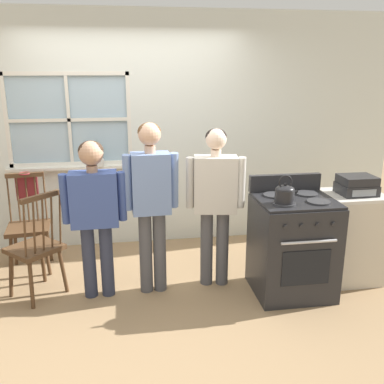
{
  "coord_description": "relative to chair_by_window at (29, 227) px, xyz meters",
  "views": [
    {
      "loc": [
        -0.07,
        -3.59,
        2.07
      ],
      "look_at": [
        0.49,
        0.03,
        1.0
      ],
      "focal_mm": 40.0,
      "sensor_mm": 36.0,
      "label": 1
    }
  ],
  "objects": [
    {
      "name": "ground_plane",
      "position": [
        1.12,
        -0.79,
        -0.47
      ],
      "size": [
        16.0,
        16.0,
        0.0
      ],
      "primitive_type": "plane",
      "color": "#937551"
    },
    {
      "name": "wall_back",
      "position": [
        1.16,
        0.61,
        0.87
      ],
      "size": [
        6.4,
        0.16,
        2.7
      ],
      "color": "silver",
      "rests_on": "ground_plane"
    },
    {
      "name": "chair_by_window",
      "position": [
        0.0,
        0.0,
        0.0
      ],
      "size": [
        0.46,
        0.44,
        1.02
      ],
      "rotation": [
        0.0,
        0.0,
        0.1
      ],
      "color": "#4C331E",
      "rests_on": "ground_plane"
    },
    {
      "name": "chair_near_wall",
      "position": [
        0.19,
        -0.59,
        0.0
      ],
      "size": [
        0.58,
        0.58,
        1.02
      ],
      "rotation": [
        0.0,
        0.0,
        -2.36
      ],
      "color": "#4C331E",
      "rests_on": "ground_plane"
    },
    {
      "name": "person_elderly_left",
      "position": [
        0.74,
        -0.67,
        0.43
      ],
      "size": [
        0.57,
        0.23,
        1.47
      ],
      "rotation": [
        0.0,
        0.0,
        0.02
      ],
      "color": "#2D3347",
      "rests_on": "ground_plane"
    },
    {
      "name": "person_teen_center",
      "position": [
        1.25,
        -0.66,
        0.5
      ],
      "size": [
        0.5,
        0.23,
        1.61
      ],
      "rotation": [
        0.0,
        0.0,
        0.04
      ],
      "color": "#4C4C51",
      "rests_on": "ground_plane"
    },
    {
      "name": "person_adult_right",
      "position": [
        1.85,
        -0.61,
        0.46
      ],
      "size": [
        0.56,
        0.27,
        1.54
      ],
      "rotation": [
        0.0,
        0.0,
        -0.16
      ],
      "color": "#4C4C51",
      "rests_on": "ground_plane"
    },
    {
      "name": "stove",
      "position": [
        2.54,
        -0.87,
        0.0
      ],
      "size": [
        0.71,
        0.68,
        1.08
      ],
      "color": "#232326",
      "rests_on": "ground_plane"
    },
    {
      "name": "kettle",
      "position": [
        2.38,
        -1.0,
        0.56
      ],
      "size": [
        0.21,
        0.17,
        0.25
      ],
      "color": "black",
      "rests_on": "stove"
    },
    {
      "name": "potted_plant",
      "position": [
        0.71,
        0.52,
        0.6
      ],
      "size": [
        0.15,
        0.15,
        0.32
      ],
      "color": "beige",
      "rests_on": "wall_back"
    },
    {
      "name": "handbag",
      "position": [
        -0.02,
        0.23,
        0.38
      ],
      "size": [
        0.23,
        0.2,
        0.31
      ],
      "color": "maroon",
      "rests_on": "chair_by_window"
    },
    {
      "name": "side_counter",
      "position": [
        3.21,
        -0.71,
        -0.02
      ],
      "size": [
        0.55,
        0.5,
        0.9
      ],
      "color": "beige",
      "rests_on": "ground_plane"
    },
    {
      "name": "stereo",
      "position": [
        3.21,
        -0.73,
        0.52
      ],
      "size": [
        0.34,
        0.29,
        0.18
      ],
      "color": "#232326",
      "rests_on": "side_counter"
    }
  ]
}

